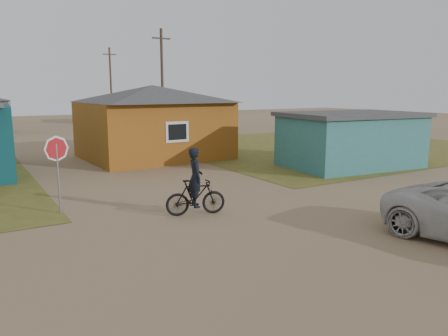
{
  "coord_description": "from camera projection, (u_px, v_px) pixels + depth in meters",
  "views": [
    {
      "loc": [
        -6.4,
        -8.18,
        3.64
      ],
      "look_at": [
        0.34,
        3.0,
        1.3
      ],
      "focal_mm": 35.0,
      "sensor_mm": 36.0,
      "label": 1
    }
  ],
  "objects": [
    {
      "name": "grass_ne",
      "position": [
        323.0,
        146.0,
        28.86
      ],
      "size": [
        20.0,
        18.0,
        0.0
      ],
      "primitive_type": "cube",
      "color": "olive",
      "rests_on": "ground"
    },
    {
      "name": "utility_pole_near",
      "position": [
        162.0,
        83.0,
        31.91
      ],
      "size": [
        1.4,
        0.2,
        8.0
      ],
      "color": "#47342A",
      "rests_on": "ground"
    },
    {
      "name": "shed_turquoise",
      "position": [
        350.0,
        139.0,
        20.87
      ],
      "size": [
        6.71,
        4.93,
        2.6
      ],
      "color": "#367877",
      "rests_on": "ground"
    },
    {
      "name": "cyclist",
      "position": [
        196.0,
        191.0,
        12.78
      ],
      "size": [
        1.84,
        0.95,
        2.01
      ],
      "color": "black",
      "rests_on": "ground"
    },
    {
      "name": "house_yellow",
      "position": [
        153.0,
        121.0,
        23.51
      ],
      "size": [
        7.72,
        6.76,
        3.9
      ],
      "color": "#905216",
      "rests_on": "ground"
    },
    {
      "name": "stop_sign",
      "position": [
        57.0,
        156.0,
        12.74
      ],
      "size": [
        0.76,
        0.1,
        2.34
      ],
      "color": "gray",
      "rests_on": "ground"
    },
    {
      "name": "utility_pole_far",
      "position": [
        111.0,
        85.0,
        45.92
      ],
      "size": [
        1.4,
        0.2,
        8.0
      ],
      "color": "#47342A",
      "rests_on": "ground"
    },
    {
      "name": "house_beige_east",
      "position": [
        128.0,
        106.0,
        49.27
      ],
      "size": [
        6.95,
        6.05,
        3.6
      ],
      "color": "gray",
      "rests_on": "ground"
    },
    {
      "name": "ground",
      "position": [
        275.0,
        239.0,
        10.79
      ],
      "size": [
        120.0,
        120.0,
        0.0
      ],
      "primitive_type": "plane",
      "color": "#8D7151"
    }
  ]
}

